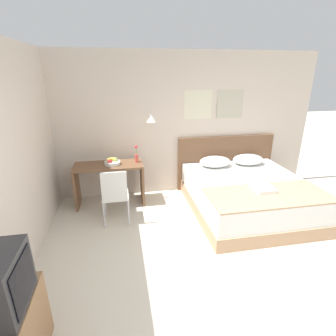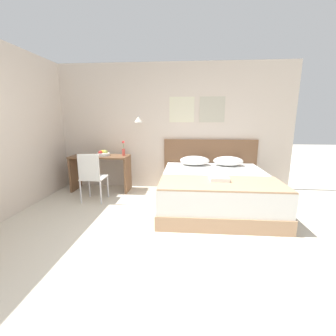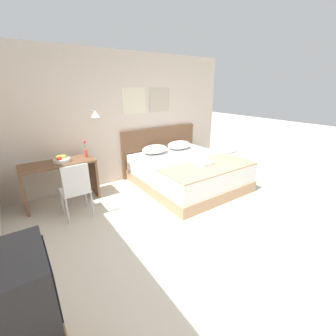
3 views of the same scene
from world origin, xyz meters
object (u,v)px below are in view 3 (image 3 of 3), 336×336
(television, at_px, (13,292))
(throw_blanket, at_px, (209,166))
(desk_chair, at_px, (76,187))
(pillow_left, at_px, (155,149))
(flower_vase, at_px, (86,150))
(folded_towel_near_foot, at_px, (203,162))
(desk, at_px, (60,175))
(headboard, at_px, (160,150))
(fruit_bowl, at_px, (62,159))
(bed, at_px, (188,172))
(pillow_right, at_px, (179,145))

(television, bearing_deg, throw_blanket, 26.30)
(throw_blanket, bearing_deg, desk_chair, 164.80)
(pillow_left, xyz_separation_m, flower_vase, (-1.48, 0.01, 0.21))
(throw_blanket, distance_m, folded_towel_near_foot, 0.15)
(desk, distance_m, television, 2.92)
(headboard, xyz_separation_m, fruit_bowl, (-2.25, -0.33, 0.26))
(bed, height_order, pillow_right, pillow_right)
(bed, bearing_deg, throw_blanket, -90.00)
(folded_towel_near_foot, relative_size, fruit_bowl, 1.23)
(pillow_right, relative_size, desk, 0.50)
(fruit_bowl, bearing_deg, throw_blanket, -30.17)
(pillow_left, relative_size, folded_towel_near_foot, 1.76)
(throw_blanket, distance_m, fruit_bowl, 2.61)
(throw_blanket, bearing_deg, folded_towel_near_foot, 95.34)
(pillow_left, bearing_deg, pillow_right, 0.00)
(desk_chair, relative_size, television, 1.85)
(flower_vase, bearing_deg, throw_blanket, -36.56)
(fruit_bowl, bearing_deg, folded_towel_near_foot, -27.51)
(television, bearing_deg, pillow_right, 40.16)
(desk_chair, bearing_deg, headboard, 25.04)
(pillow_right, xyz_separation_m, flower_vase, (-2.16, 0.01, 0.21))
(pillow_left, height_order, throw_blanket, pillow_left)
(fruit_bowl, xyz_separation_m, television, (-0.78, -2.80, 0.10))
(pillow_left, height_order, desk, pillow_left)
(pillow_left, bearing_deg, bed, -65.78)
(bed, bearing_deg, fruit_bowl, 162.35)
(desk_chair, bearing_deg, folded_towel_near_foot, -11.79)
(throw_blanket, bearing_deg, pillow_right, 75.87)
(pillow_left, height_order, folded_towel_near_foot, pillow_left)
(folded_towel_near_foot, bearing_deg, fruit_bowl, 152.49)
(bed, height_order, desk, desk)
(folded_towel_near_foot, bearing_deg, television, -151.46)
(headboard, distance_m, folded_towel_near_foot, 1.50)
(headboard, relative_size, television, 4.02)
(throw_blanket, bearing_deg, television, -153.70)
(desk, relative_size, television, 2.43)
(throw_blanket, xyz_separation_m, flower_vase, (-1.82, 1.35, 0.29))
(desk, xyz_separation_m, fruit_bowl, (0.07, -0.00, 0.27))
(desk, bearing_deg, headboard, 8.09)
(bed, height_order, desk_chair, desk_chair)
(pillow_right, distance_m, flower_vase, 2.17)
(pillow_right, height_order, flower_vase, flower_vase)
(flower_vase, distance_m, television, 3.09)
(folded_towel_near_foot, bearing_deg, throw_blanket, -84.66)
(bed, relative_size, folded_towel_near_foot, 6.02)
(fruit_bowl, distance_m, television, 2.91)
(headboard, distance_m, fruit_bowl, 2.29)
(bed, bearing_deg, flower_vase, 157.39)
(headboard, xyz_separation_m, television, (-3.02, -3.14, 0.36))
(desk, bearing_deg, throw_blanket, -29.48)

